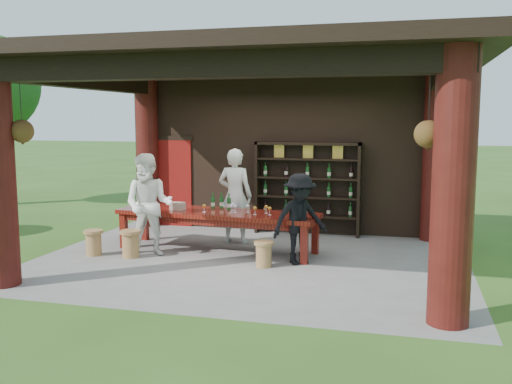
% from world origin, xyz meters
% --- Properties ---
extents(ground, '(90.00, 90.00, 0.00)m').
position_xyz_m(ground, '(0.00, 0.00, 0.00)').
color(ground, '#2D5119').
rests_on(ground, ground).
extents(pavilion, '(7.50, 6.00, 3.60)m').
position_xyz_m(pavilion, '(-0.01, 0.43, 2.13)').
color(pavilion, slate).
rests_on(pavilion, ground).
extents(wine_shelf, '(2.24, 0.34, 1.97)m').
position_xyz_m(wine_shelf, '(0.58, 2.45, 0.99)').
color(wine_shelf, black).
rests_on(wine_shelf, ground).
extents(tasting_table, '(3.87, 1.29, 0.75)m').
position_xyz_m(tasting_table, '(-0.77, 0.50, 0.64)').
color(tasting_table, '#50110B').
rests_on(tasting_table, ground).
extents(stool_near_left, '(0.37, 0.37, 0.49)m').
position_xyz_m(stool_near_left, '(-2.11, -0.38, 0.26)').
color(stool_near_left, olive).
rests_on(stool_near_left, ground).
extents(stool_near_right, '(0.33, 0.33, 0.43)m').
position_xyz_m(stool_near_right, '(0.35, -0.41, 0.23)').
color(stool_near_right, olive).
rests_on(stool_near_right, ground).
extents(stool_far_left, '(0.35, 0.35, 0.46)m').
position_xyz_m(stool_far_left, '(-2.83, -0.41, 0.24)').
color(stool_far_left, olive).
rests_on(stool_far_left, ground).
extents(host, '(0.70, 0.47, 1.88)m').
position_xyz_m(host, '(-0.66, 1.27, 0.94)').
color(host, silver).
rests_on(host, ground).
extents(guest_woman, '(0.99, 0.83, 1.85)m').
position_xyz_m(guest_woman, '(-1.85, -0.15, 0.92)').
color(guest_woman, white).
rests_on(guest_woman, ground).
extents(guest_man, '(1.14, 1.07, 1.55)m').
position_xyz_m(guest_man, '(0.89, -0.05, 0.77)').
color(guest_man, black).
rests_on(guest_man, ground).
extents(table_bottles, '(0.42, 0.21, 0.31)m').
position_xyz_m(table_bottles, '(-0.80, 0.80, 0.90)').
color(table_bottles, '#194C1E').
rests_on(table_bottles, tasting_table).
extents(table_glasses, '(1.31, 0.36, 0.15)m').
position_xyz_m(table_glasses, '(-0.27, 0.45, 0.82)').
color(table_glasses, silver).
rests_on(table_glasses, tasting_table).
extents(napkin_basket, '(0.27, 0.20, 0.14)m').
position_xyz_m(napkin_basket, '(-1.55, 0.48, 0.82)').
color(napkin_basket, '#BF6672').
rests_on(napkin_basket, tasting_table).
extents(shrubs, '(15.15, 8.45, 1.36)m').
position_xyz_m(shrubs, '(2.13, 0.68, 0.55)').
color(shrubs, '#194C14').
rests_on(shrubs, ground).
extents(trees, '(22.25, 9.53, 4.80)m').
position_xyz_m(trees, '(3.65, 1.62, 3.37)').
color(trees, '#3F2819').
rests_on(trees, ground).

